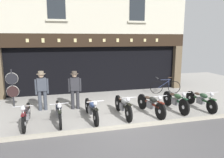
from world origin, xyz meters
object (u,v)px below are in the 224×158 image
(shopkeeper_center, at_px, (75,88))
(motorcycle_center_right, at_px, (151,104))
(motorcycle_center_left, at_px, (91,109))
(advert_board_near, at_px, (124,60))
(motorcycle_left, at_px, (59,111))
(motorcycle_far_left, at_px, (26,114))
(tyre_sign_pole, at_px, (12,86))
(motorcycle_right, at_px, (176,100))
(motorcycle_far_right, at_px, (201,99))
(motorcycle_center, at_px, (123,106))
(salesman_left, at_px, (42,89))
(leaning_bicycle, at_px, (166,87))

(shopkeeper_center, bearing_deg, motorcycle_center_right, 154.19)
(motorcycle_center_left, xyz_separation_m, advert_board_near, (2.66, 4.23, 1.38))
(motorcycle_left, distance_m, motorcycle_center_right, 3.65)
(motorcycle_far_left, height_order, tyre_sign_pole, tyre_sign_pole)
(motorcycle_right, relative_size, tyre_sign_pole, 1.16)
(motorcycle_center_right, distance_m, motorcycle_far_right, 2.43)
(motorcycle_right, bearing_deg, motorcycle_center, 1.93)
(motorcycle_left, xyz_separation_m, advert_board_near, (3.87, 4.20, 1.38))
(motorcycle_center, distance_m, tyre_sign_pole, 5.08)
(motorcycle_far_left, xyz_separation_m, motorcycle_center, (3.61, -0.03, 0.02))
(salesman_left, distance_m, shopkeeper_center, 1.38)
(motorcycle_center_left, bearing_deg, salesman_left, -44.38)
(motorcycle_center_right, height_order, tyre_sign_pole, tyre_sign_pole)
(motorcycle_far_left, distance_m, advert_board_near, 6.66)
(advert_board_near, bearing_deg, shopkeeper_center, -138.33)
(motorcycle_far_right, bearing_deg, motorcycle_center, 0.10)
(motorcycle_left, xyz_separation_m, motorcycle_far_right, (6.08, 0.02, -0.00))
(motorcycle_far_left, xyz_separation_m, motorcycle_right, (6.00, 0.07, 0.02))
(tyre_sign_pole, bearing_deg, motorcycle_far_right, -16.69)
(motorcycle_center_right, xyz_separation_m, advert_board_near, (0.22, 4.27, 1.37))
(motorcycle_center_left, bearing_deg, advert_board_near, -125.61)
(motorcycle_far_left, bearing_deg, advert_board_near, -140.59)
(advert_board_near, bearing_deg, motorcycle_left, -132.68)
(motorcycle_center_left, bearing_deg, motorcycle_center, 177.91)
(shopkeeper_center, distance_m, advert_board_near, 4.29)
(motorcycle_far_left, distance_m, motorcycle_center, 3.61)
(motorcycle_center_left, height_order, motorcycle_far_right, motorcycle_center_left)
(motorcycle_far_right, distance_m, leaning_bicycle, 2.82)
(motorcycle_center_left, height_order, salesman_left, salesman_left)
(motorcycle_center_right, relative_size, leaning_bicycle, 1.19)
(motorcycle_far_right, xyz_separation_m, shopkeeper_center, (-5.35, 1.38, 0.52))
(motorcycle_center_left, bearing_deg, motorcycle_far_left, -4.83)
(motorcycle_far_right, xyz_separation_m, salesman_left, (-6.72, 1.55, 0.54))
(motorcycle_center_left, relative_size, motorcycle_far_right, 1.02)
(motorcycle_center_right, height_order, advert_board_near, advert_board_near)
(motorcycle_far_right, bearing_deg, motorcycle_left, -0.12)
(motorcycle_right, distance_m, tyre_sign_pole, 7.22)
(advert_board_near, bearing_deg, motorcycle_right, -76.32)
(tyre_sign_pole, bearing_deg, motorcycle_center_right, -24.02)
(motorcycle_far_right, distance_m, advert_board_near, 4.93)
(motorcycle_far_right, bearing_deg, motorcycle_far_left, -0.29)
(motorcycle_left, xyz_separation_m, salesman_left, (-0.64, 1.57, 0.54))
(motorcycle_center_right, height_order, motorcycle_right, motorcycle_right)
(motorcycle_center, distance_m, advert_board_near, 4.63)
(motorcycle_left, distance_m, shopkeeper_center, 1.66)
(salesman_left, height_order, tyre_sign_pole, tyre_sign_pole)
(motorcycle_far_left, height_order, motorcycle_center_left, motorcycle_center_left)
(motorcycle_center, bearing_deg, motorcycle_left, -0.93)
(motorcycle_center_right, xyz_separation_m, shopkeeper_center, (-2.92, 1.47, 0.50))
(motorcycle_far_right, relative_size, leaning_bicycle, 1.20)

